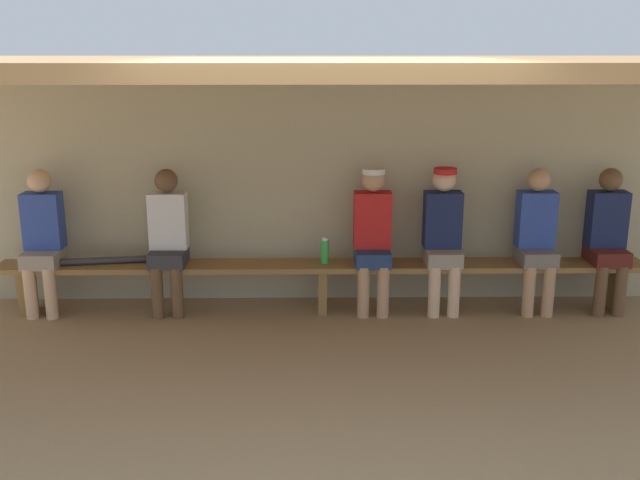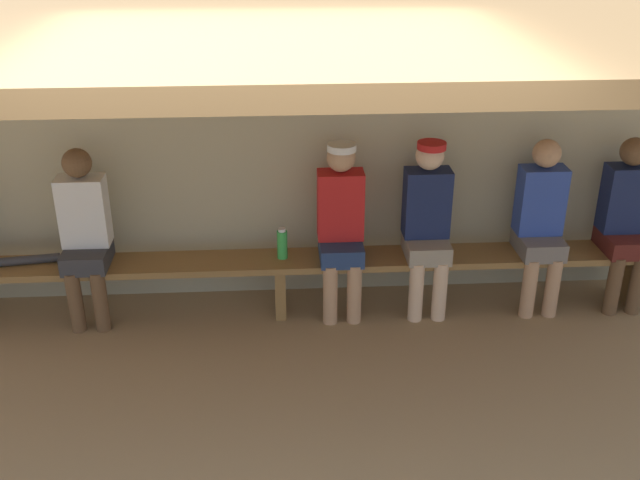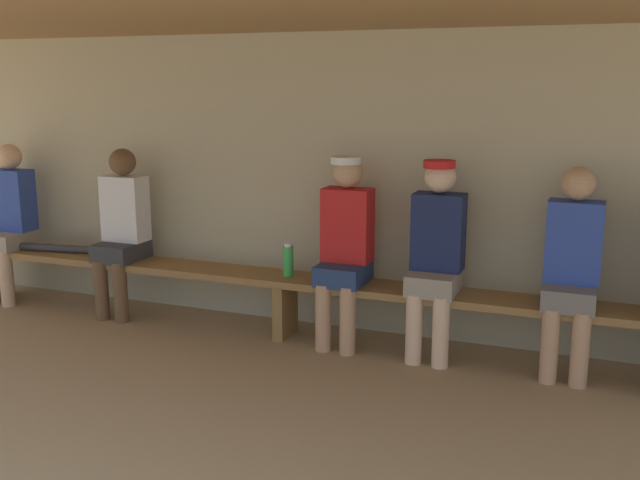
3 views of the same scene
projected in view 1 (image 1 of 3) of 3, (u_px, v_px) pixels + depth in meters
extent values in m
plane|color=#9E7F59|center=(326.00, 384.00, 5.39)|extent=(24.00, 24.00, 0.00)
cube|color=#B7AD8C|center=(322.00, 186.00, 7.04)|extent=(8.00, 0.20, 2.20)
cube|color=#9E7547|center=(324.00, 67.00, 5.48)|extent=(8.00, 2.80, 0.12)
cube|color=olive|center=(322.00, 266.00, 6.78)|extent=(6.00, 0.36, 0.05)
cube|color=olive|center=(27.00, 291.00, 6.80)|extent=(0.08, 0.29, 0.41)
cube|color=olive|center=(322.00, 289.00, 6.84)|extent=(0.08, 0.29, 0.41)
cube|color=olive|center=(615.00, 288.00, 6.87)|extent=(0.08, 0.29, 0.41)
cube|color=gray|center=(44.00, 258.00, 6.70)|extent=(0.32, 0.40, 0.14)
cylinder|color=#DBAD84|center=(31.00, 293.00, 6.62)|extent=(0.11, 0.11, 0.48)
cylinder|color=#DBAD84|center=(50.00, 293.00, 6.62)|extent=(0.11, 0.11, 0.48)
cube|color=#2D47A5|center=(43.00, 221.00, 6.69)|extent=(0.34, 0.20, 0.52)
sphere|color=#DBAD84|center=(39.00, 181.00, 6.60)|extent=(0.21, 0.21, 0.21)
cube|color=gray|center=(442.00, 256.00, 6.75)|extent=(0.32, 0.40, 0.14)
cylinder|color=beige|center=(434.00, 292.00, 6.67)|extent=(0.11, 0.11, 0.48)
cylinder|color=beige|center=(454.00, 292.00, 6.67)|extent=(0.11, 0.11, 0.48)
cube|color=#19234C|center=(442.00, 220.00, 6.74)|extent=(0.34, 0.20, 0.52)
sphere|color=beige|center=(444.00, 180.00, 6.64)|extent=(0.21, 0.21, 0.21)
cylinder|color=red|center=(445.00, 171.00, 6.58)|extent=(0.21, 0.21, 0.05)
cube|color=#333338|center=(169.00, 257.00, 6.71)|extent=(0.32, 0.40, 0.14)
cylinder|color=brown|center=(157.00, 293.00, 6.63)|extent=(0.11, 0.11, 0.48)
cylinder|color=brown|center=(177.00, 293.00, 6.64)|extent=(0.11, 0.11, 0.48)
cube|color=white|center=(168.00, 220.00, 6.71)|extent=(0.34, 0.20, 0.52)
sphere|color=brown|center=(166.00, 181.00, 6.61)|extent=(0.21, 0.21, 0.21)
cube|color=#591E19|center=(607.00, 256.00, 6.76)|extent=(0.32, 0.40, 0.14)
cylinder|color=brown|center=(600.00, 291.00, 6.68)|extent=(0.11, 0.11, 0.48)
cylinder|color=brown|center=(620.00, 291.00, 6.69)|extent=(0.11, 0.11, 0.48)
cube|color=#19234C|center=(607.00, 219.00, 6.76)|extent=(0.34, 0.20, 0.52)
sphere|color=brown|center=(611.00, 180.00, 6.66)|extent=(0.21, 0.21, 0.21)
cube|color=slate|center=(536.00, 256.00, 6.76)|extent=(0.32, 0.40, 0.14)
cylinder|color=tan|center=(529.00, 291.00, 6.68)|extent=(0.11, 0.11, 0.48)
cylinder|color=tan|center=(548.00, 291.00, 6.68)|extent=(0.11, 0.11, 0.48)
cube|color=#2D47A5|center=(536.00, 219.00, 6.75)|extent=(0.34, 0.20, 0.52)
sphere|color=tan|center=(539.00, 180.00, 6.65)|extent=(0.21, 0.21, 0.21)
cube|color=navy|center=(372.00, 257.00, 6.74)|extent=(0.32, 0.40, 0.14)
cylinder|color=tan|center=(363.00, 292.00, 6.66)|extent=(0.11, 0.11, 0.48)
cylinder|color=tan|center=(383.00, 292.00, 6.66)|extent=(0.11, 0.11, 0.48)
cube|color=red|center=(372.00, 220.00, 6.73)|extent=(0.34, 0.20, 0.52)
sphere|color=tan|center=(373.00, 180.00, 6.63)|extent=(0.21, 0.21, 0.21)
cylinder|color=white|center=(374.00, 171.00, 6.57)|extent=(0.21, 0.21, 0.05)
cylinder|color=green|center=(325.00, 252.00, 6.75)|extent=(0.08, 0.08, 0.22)
cylinder|color=white|center=(325.00, 239.00, 6.72)|extent=(0.05, 0.05, 0.02)
cylinder|color=#333338|center=(101.00, 261.00, 6.74)|extent=(0.82, 0.18, 0.07)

